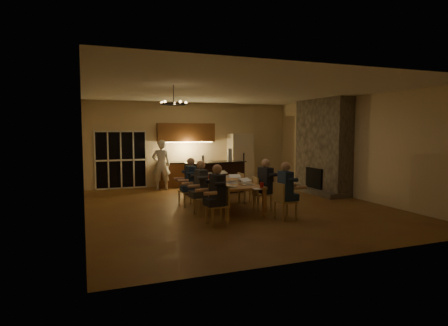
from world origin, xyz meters
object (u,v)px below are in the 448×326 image
chair_right_far (247,188)px  bar_blender (230,155)px  mug_front (230,182)px  plate_near (246,183)px  chair_left_far (188,191)px  mug_mid (223,177)px  plate_left (229,186)px  person_left_mid (201,188)px  chandelier (174,104)px  can_silver (240,183)px  refrigerator (240,159)px  person_left_near (217,195)px  laptop_d (236,177)px  laptop_f (224,173)px  mug_back (204,177)px  redcup_mid (209,178)px  bar_island (215,178)px  laptop_e (208,173)px  can_cola (204,174)px  person_right_mid (265,185)px  laptop_c (216,177)px  bar_bottle (203,159)px  plate_far (228,177)px  redcup_near (262,185)px  chair_left_near (217,205)px  chair_right_near (285,201)px  laptop_b (248,181)px  standing_person (161,165)px  dining_table (227,195)px  laptop_a (231,182)px  person_left_far (191,182)px  chair_right_mid (262,194)px

chair_right_far → bar_blender: bearing=-8.7°
mug_front → plate_near: 0.43m
chair_left_far → mug_mid: size_ratio=8.90×
chair_right_far → plate_left: 1.89m
person_left_mid → bar_blender: bearing=143.1°
chandelier → can_silver: size_ratio=5.22×
refrigerator → person_left_near: (-3.09, -5.90, -0.31)m
laptop_d → laptop_f: (0.04, 1.01, 0.00)m
laptop_d → mug_back: bearing=136.5°
refrigerator → redcup_mid: bearing=-124.0°
bar_island → laptop_e: size_ratio=6.54×
person_left_near → mug_back: bearing=163.3°
can_cola → person_left_mid: bearing=-110.2°
refrigerator → plate_left: (-2.56, -5.23, -0.24)m
laptop_d → can_cola: laptop_d is taller
person_right_mid → laptop_f: 1.66m
laptop_d → laptop_c: bearing=178.0°
mug_front → bar_bottle: 2.82m
chair_right_far → plate_far: size_ratio=3.58×
mug_mid → redcup_near: bearing=-81.6°
chair_left_near → chandelier: 2.57m
chair_right_near → laptop_b: (-0.62, 0.80, 0.42)m
laptop_f → redcup_mid: bearing=-153.6°
redcup_mid → bar_bottle: 1.92m
person_left_near → mug_front: (0.73, 1.08, 0.11)m
person_left_near → standing_person: 5.46m
dining_table → refrigerator: bearing=62.4°
chair_right_near → person_right_mid: person_right_mid is taller
person_left_mid → redcup_mid: size_ratio=11.50×
chair_right_near → laptop_c: 2.14m
redcup_near → can_cola: bearing=103.1°
bar_blender → mug_mid: bearing=-115.5°
mug_front → plate_left: 0.46m
laptop_b → laptop_f: bearing=67.8°
dining_table → plate_far: 0.95m
can_cola → refrigerator: bearing=50.3°
laptop_f → person_left_mid: bearing=-142.2°
chair_right_near → mug_back: bearing=20.9°
laptop_a → person_left_far: bearing=-45.8°
redcup_near → bar_blender: 3.89m
mug_back → bar_island: bearing=60.3°
refrigerator → laptop_e: size_ratio=6.25×
standing_person → bar_bottle: standing_person is taller
laptop_c → mug_back: size_ratio=3.20×
chair_right_mid → can_cola: size_ratio=7.42×
chair_left_near → laptop_e: size_ratio=2.78×
mug_front → plate_far: mug_front is taller
redcup_mid → standing_person: bearing=100.9°
laptop_c → laptop_d: 0.55m
dining_table → standing_person: 4.03m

